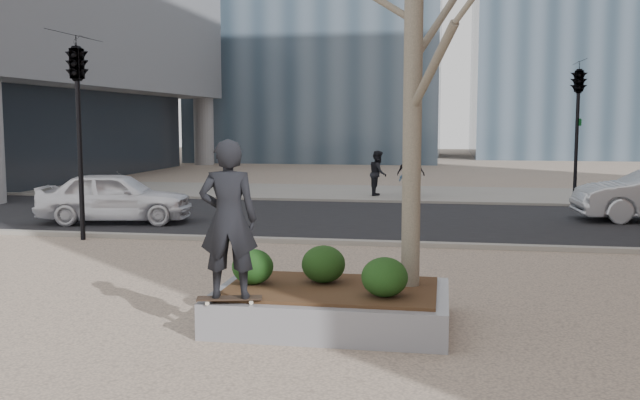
% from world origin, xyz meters
% --- Properties ---
extents(ground, '(120.00, 120.00, 0.00)m').
position_xyz_m(ground, '(0.00, 0.00, 0.00)').
color(ground, tan).
rests_on(ground, ground).
extents(street, '(60.00, 8.00, 0.02)m').
position_xyz_m(street, '(0.00, 10.00, 0.01)').
color(street, black).
rests_on(street, ground).
extents(far_sidewalk, '(60.00, 6.00, 0.02)m').
position_xyz_m(far_sidewalk, '(0.00, 17.00, 0.01)').
color(far_sidewalk, gray).
rests_on(far_sidewalk, ground).
extents(planter, '(3.00, 2.00, 0.45)m').
position_xyz_m(planter, '(1.00, 0.00, 0.23)').
color(planter, gray).
rests_on(planter, ground).
extents(planter_mulch, '(2.70, 1.70, 0.04)m').
position_xyz_m(planter_mulch, '(1.00, 0.00, 0.47)').
color(planter_mulch, '#382314').
rests_on(planter_mulch, planter).
extents(sycamore_tree, '(2.80, 2.80, 6.60)m').
position_xyz_m(sycamore_tree, '(2.00, 0.30, 3.79)').
color(sycamore_tree, gray).
rests_on(sycamore_tree, planter_mulch).
extents(shrub_left, '(0.55, 0.55, 0.47)m').
position_xyz_m(shrub_left, '(-0.05, -0.01, 0.72)').
color(shrub_left, '#113711').
rests_on(shrub_left, planter_mulch).
extents(shrub_middle, '(0.58, 0.58, 0.50)m').
position_xyz_m(shrub_middle, '(0.85, 0.25, 0.74)').
color(shrub_middle, '#193511').
rests_on(shrub_middle, planter_mulch).
extents(shrub_right, '(0.57, 0.57, 0.49)m').
position_xyz_m(shrub_right, '(1.72, -0.38, 0.73)').
color(shrub_right, black).
rests_on(shrub_right, planter_mulch).
extents(skateboard, '(0.81, 0.38, 0.08)m').
position_xyz_m(skateboard, '(-0.10, -0.88, 0.49)').
color(skateboard, black).
rests_on(skateboard, planter).
extents(skateboarder, '(0.76, 0.57, 1.90)m').
position_xyz_m(skateboarder, '(-0.10, -0.88, 1.47)').
color(skateboarder, black).
rests_on(skateboarder, skateboard).
extents(police_car, '(4.11, 2.24, 1.33)m').
position_xyz_m(police_car, '(-5.95, 8.16, 0.68)').
color(police_car, white).
rests_on(police_car, street).
extents(pedestrian_a, '(0.62, 0.78, 1.58)m').
position_xyz_m(pedestrian_a, '(0.12, 16.07, 0.81)').
color(pedestrian_a, black).
rests_on(pedestrian_a, far_sidewalk).
extents(pedestrian_b, '(1.17, 1.23, 1.68)m').
position_xyz_m(pedestrian_b, '(1.26, 16.18, 0.86)').
color(pedestrian_b, '#46637F').
rests_on(pedestrian_b, far_sidewalk).
extents(pedestrian_c, '(1.02, 0.62, 1.63)m').
position_xyz_m(pedestrian_c, '(1.29, 15.38, 0.84)').
color(pedestrian_c, black).
rests_on(pedestrian_c, far_sidewalk).
extents(traffic_light_near, '(0.60, 2.48, 4.50)m').
position_xyz_m(traffic_light_near, '(-5.50, 5.60, 2.25)').
color(traffic_light_near, black).
rests_on(traffic_light_near, ground).
extents(traffic_light_far, '(0.60, 2.48, 4.50)m').
position_xyz_m(traffic_light_far, '(6.50, 14.60, 2.25)').
color(traffic_light_far, black).
rests_on(traffic_light_far, ground).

